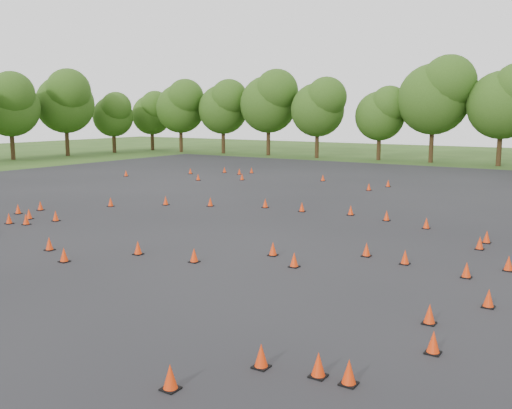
{
  "coord_description": "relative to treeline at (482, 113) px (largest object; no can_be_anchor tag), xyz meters",
  "views": [
    {
      "loc": [
        12.05,
        -14.8,
        4.82
      ],
      "look_at": [
        0.0,
        4.0,
        1.2
      ],
      "focal_mm": 40.0,
      "sensor_mm": 36.0,
      "label": 1
    }
  ],
  "objects": [
    {
      "name": "asphalt_pad",
      "position": [
        -2.13,
        -29.27,
        -4.75
      ],
      "size": [
        62.0,
        62.0,
        0.0
      ],
      "primitive_type": "plane",
      "color": "black",
      "rests_on": "ground"
    },
    {
      "name": "traffic_cones",
      "position": [
        -2.21,
        -29.71,
        -4.52
      ],
      "size": [
        36.57,
        33.63,
        0.45
      ],
      "color": "#EF360A",
      "rests_on": "asphalt_pad"
    },
    {
      "name": "ground",
      "position": [
        -2.13,
        -35.27,
        -4.75
      ],
      "size": [
        140.0,
        140.0,
        0.0
      ],
      "primitive_type": "plane",
      "color": "#2D5119",
      "rests_on": "ground"
    },
    {
      "name": "treeline",
      "position": [
        0.0,
        0.0,
        0.0
      ],
      "size": [
        87.16,
        32.47,
        10.93
      ],
      "color": "#2E4F16",
      "rests_on": "ground"
    }
  ]
}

